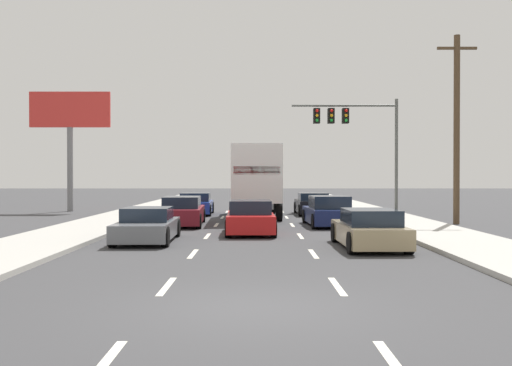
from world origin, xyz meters
TOP-DOWN VIEW (x-y plane):
  - ground_plane at (0.00, 25.00)m, footprint 140.00×140.00m
  - sidewalk_right at (6.82, 20.00)m, footprint 3.13×80.00m
  - sidewalk_left at (-6.82, 20.00)m, footprint 3.13×80.00m
  - lane_markings at (0.00, 21.96)m, footprint 3.54×62.00m
  - car_blue at (-3.36, 24.19)m, footprint 2.00×4.07m
  - car_maroon at (-3.18, 16.65)m, footprint 2.00×4.72m
  - car_gray at (-3.57, 10.13)m, footprint 1.92×4.32m
  - box_truck at (0.00, 21.41)m, footprint 2.74×9.06m
  - car_red at (-0.14, 12.85)m, footprint 1.93×4.05m
  - car_black at (3.30, 24.17)m, footprint 1.90×4.33m
  - car_navy at (3.27, 16.39)m, footprint 2.04×4.34m
  - car_tan at (3.54, 8.36)m, footprint 1.89×4.25m
  - traffic_signal_mast at (5.96, 28.09)m, footprint 6.73×0.69m
  - utility_pole_mid at (9.24, 17.48)m, footprint 1.80×0.28m
  - roadside_billboard at (-11.45, 27.33)m, footprint 4.99×0.36m

SIDE VIEW (x-z plane):
  - ground_plane at x=0.00m, z-range 0.00..0.00m
  - lane_markings at x=0.00m, z-range 0.00..0.01m
  - sidewalk_right at x=6.82m, z-range 0.00..0.14m
  - sidewalk_left at x=-6.82m, z-range 0.00..0.14m
  - car_gray at x=-3.57m, z-range -0.05..1.09m
  - car_tan at x=3.54m, z-range -0.04..1.15m
  - car_blue at x=-3.36m, z-range -0.05..1.18m
  - car_black at x=3.30m, z-range -0.04..1.20m
  - car_red at x=-0.14m, z-range -0.05..1.22m
  - car_maroon at x=-3.18m, z-range -0.04..1.25m
  - car_navy at x=3.27m, z-range -0.06..1.27m
  - box_truck at x=0.00m, z-range 0.26..3.94m
  - utility_pole_mid at x=9.24m, z-range 0.14..8.76m
  - roadside_billboard at x=-11.45m, z-range 1.73..9.15m
  - traffic_signal_mast at x=5.96m, z-range 1.92..8.98m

